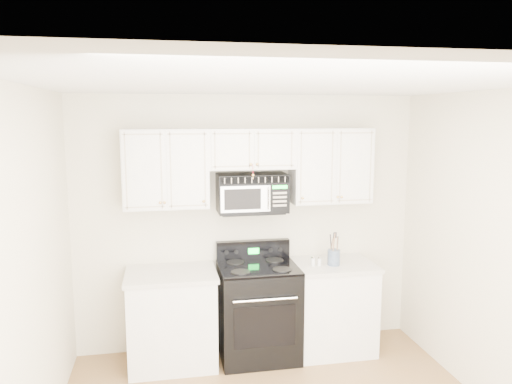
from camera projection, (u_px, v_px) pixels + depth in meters
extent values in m
cube|color=silver|center=(293.00, 84.00, 3.24)|extent=(3.50, 3.50, 0.01)
cube|color=beige|center=(248.00, 223.00, 5.14)|extent=(3.50, 0.01, 2.60)
cube|color=beige|center=(20.00, 292.00, 3.12)|extent=(0.01, 3.50, 2.60)
cube|color=silver|center=(172.00, 320.00, 4.82)|extent=(0.82, 0.63, 0.88)
cube|color=beige|center=(171.00, 274.00, 4.75)|extent=(0.86, 0.65, 0.04)
cube|color=black|center=(173.00, 356.00, 4.91)|extent=(0.82, 0.55, 0.10)
cube|color=silver|center=(330.00, 308.00, 5.11)|extent=(0.82, 0.63, 0.88)
cube|color=beige|center=(331.00, 265.00, 5.04)|extent=(0.86, 0.65, 0.04)
cube|color=black|center=(328.00, 342.00, 5.21)|extent=(0.82, 0.55, 0.10)
cube|color=black|center=(258.00, 312.00, 4.96)|extent=(0.76, 0.65, 0.92)
cube|color=black|center=(265.00, 327.00, 4.64)|extent=(0.58, 0.01, 0.40)
cylinder|color=white|center=(266.00, 300.00, 4.57)|extent=(0.60, 0.02, 0.02)
cube|color=black|center=(258.00, 267.00, 4.89)|extent=(0.76, 0.65, 0.02)
cube|color=black|center=(253.00, 250.00, 5.15)|extent=(0.76, 0.08, 0.20)
cube|color=#0BF933|center=(254.00, 251.00, 5.11)|extent=(0.11, 0.00, 0.06)
cube|color=silver|center=(166.00, 169.00, 4.74)|extent=(0.80, 0.33, 0.75)
cube|color=silver|center=(330.00, 165.00, 5.04)|extent=(0.80, 0.33, 0.75)
cube|color=silver|center=(251.00, 149.00, 4.86)|extent=(0.84, 0.33, 0.39)
sphere|color=tan|center=(165.00, 203.00, 4.60)|extent=(0.03, 0.03, 0.03)
sphere|color=tan|center=(204.00, 201.00, 4.66)|extent=(0.03, 0.03, 0.03)
sphere|color=tan|center=(303.00, 198.00, 4.84)|extent=(0.03, 0.03, 0.03)
sphere|color=tan|center=(338.00, 197.00, 4.91)|extent=(0.03, 0.03, 0.03)
sphere|color=tan|center=(251.00, 164.00, 4.69)|extent=(0.03, 0.03, 0.03)
sphere|color=tan|center=(257.00, 164.00, 4.70)|extent=(0.03, 0.03, 0.03)
cylinder|color=red|center=(253.00, 170.00, 4.70)|extent=(0.01, 0.00, 0.10)
sphere|color=tan|center=(253.00, 175.00, 4.71)|extent=(0.03, 0.03, 0.03)
cube|color=black|center=(252.00, 193.00, 4.92)|extent=(0.69, 0.34, 0.38)
cube|color=#AD9F8D|center=(255.00, 180.00, 4.74)|extent=(0.67, 0.01, 0.07)
cube|color=#A3A3A3|center=(246.00, 199.00, 4.74)|extent=(0.48, 0.01, 0.25)
cube|color=black|center=(243.00, 199.00, 4.73)|extent=(0.35, 0.01, 0.20)
cube|color=black|center=(280.00, 198.00, 4.80)|extent=(0.19, 0.01, 0.25)
cube|color=#0BF933|center=(280.00, 187.00, 4.78)|extent=(0.15, 0.00, 0.03)
cylinder|color=white|center=(270.00, 199.00, 4.75)|extent=(0.02, 0.02, 0.22)
cylinder|color=slate|center=(334.00, 257.00, 4.96)|extent=(0.12, 0.12, 0.16)
cylinder|color=#845F44|center=(337.00, 250.00, 4.95)|extent=(0.01, 0.01, 0.27)
cylinder|color=black|center=(331.00, 248.00, 4.97)|extent=(0.01, 0.01, 0.29)
cylinder|color=#845F44|center=(333.00, 249.00, 4.91)|extent=(0.01, 0.01, 0.31)
cylinder|color=black|center=(337.00, 250.00, 4.95)|extent=(0.01, 0.01, 0.27)
cylinder|color=#845F44|center=(331.00, 248.00, 4.97)|extent=(0.01, 0.01, 0.29)
cylinder|color=silver|center=(313.00, 262.00, 4.94)|extent=(0.04, 0.04, 0.08)
cylinder|color=white|center=(313.00, 257.00, 4.93)|extent=(0.04, 0.04, 0.02)
cylinder|color=silver|center=(319.00, 262.00, 4.94)|extent=(0.04, 0.04, 0.08)
cylinder|color=white|center=(319.00, 257.00, 4.93)|extent=(0.04, 0.04, 0.01)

